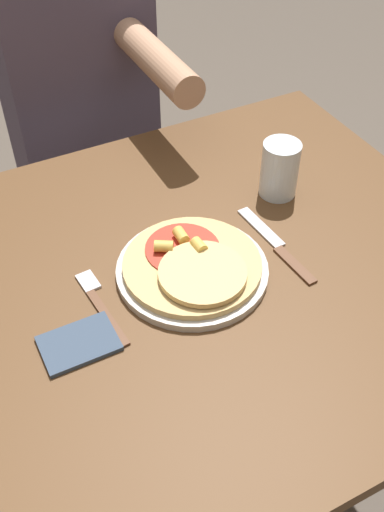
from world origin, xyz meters
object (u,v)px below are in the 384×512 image
(knife, at_px, (277,245))
(person_diner, at_px, (81,101))
(fork, at_px, (99,302))
(plate, at_px, (192,270))
(dining_table, at_px, (171,324))
(drinking_glass, at_px, (280,169))
(pizza, at_px, (193,265))

(knife, bearing_deg, person_diner, 99.77)
(fork, xyz_separation_m, person_diner, (0.21, 0.69, -0.04))
(knife, bearing_deg, plate, 176.43)
(knife, bearing_deg, dining_table, 177.37)
(drinking_glass, bearing_deg, knife, -122.92)
(dining_table, height_order, pizza, pizza)
(fork, distance_m, person_diner, 0.72)
(dining_table, xyz_separation_m, knife, (0.21, -0.01, 0.11))
(fork, height_order, drinking_glass, drinking_glass)
(dining_table, distance_m, plate, 0.13)
(knife, bearing_deg, fork, 176.94)
(fork, bearing_deg, person_diner, 73.22)
(plate, distance_m, pizza, 0.02)
(fork, relative_size, drinking_glass, 1.59)
(plate, bearing_deg, person_diner, 86.46)
(knife, distance_m, drinking_glass, 0.16)
(dining_table, relative_size, plate, 4.37)
(dining_table, xyz_separation_m, plate, (0.04, 0.00, 0.12))
(dining_table, height_order, knife, knife)
(pizza, relative_size, fork, 1.33)
(fork, height_order, knife, same)
(fork, relative_size, person_diner, 0.14)
(plate, distance_m, drinking_glass, 0.28)
(drinking_glass, bearing_deg, plate, -154.20)
(plate, relative_size, person_diner, 0.21)
(fork, bearing_deg, drinking_glass, 15.29)
(knife, bearing_deg, drinking_glass, 57.08)
(knife, relative_size, drinking_glass, 1.99)
(drinking_glass, bearing_deg, pizza, -153.29)
(drinking_glass, relative_size, person_diner, 0.09)
(dining_table, height_order, drinking_glass, drinking_glass)
(pizza, xyz_separation_m, person_diner, (0.04, 0.70, -0.06))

